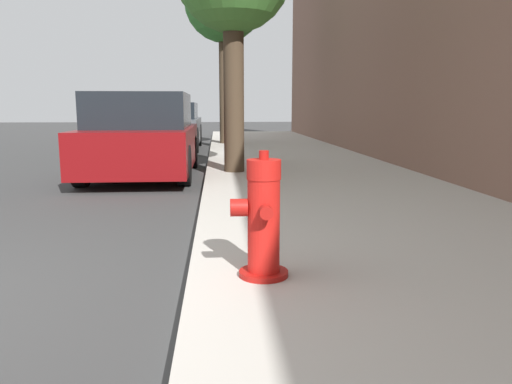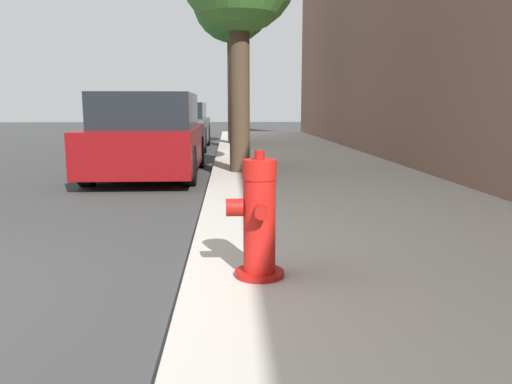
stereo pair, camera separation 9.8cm
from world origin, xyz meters
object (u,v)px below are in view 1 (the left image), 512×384
(parked_car_mid, at_px, (169,126))
(street_tree_far, at_px, (224,4))
(parked_car_near, at_px, (143,137))
(fire_hydrant, at_px, (263,220))

(parked_car_mid, xyz_separation_m, street_tree_far, (1.66, 0.40, 3.55))
(parked_car_near, height_order, street_tree_far, street_tree_far)
(parked_car_near, xyz_separation_m, parked_car_mid, (-0.09, 5.88, -0.03))
(fire_hydrant, xyz_separation_m, parked_car_near, (-1.63, 6.00, 0.18))
(parked_car_near, relative_size, parked_car_mid, 0.93)
(fire_hydrant, relative_size, parked_car_near, 0.21)
(fire_hydrant, xyz_separation_m, street_tree_far, (-0.06, 12.29, 3.70))
(parked_car_near, bearing_deg, parked_car_mid, 90.90)
(parked_car_near, xyz_separation_m, street_tree_far, (1.57, 6.28, 3.52))
(parked_car_mid, bearing_deg, parked_car_near, -89.10)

